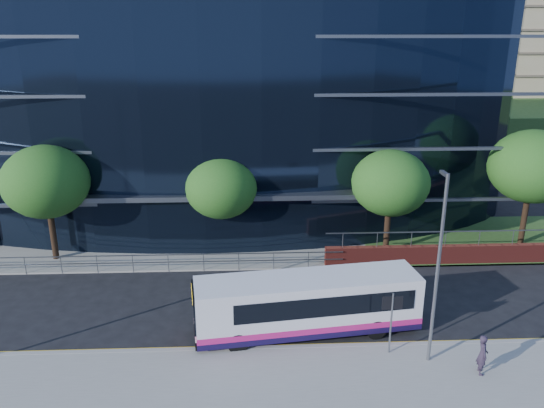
{
  "coord_description": "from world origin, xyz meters",
  "views": [
    {
      "loc": [
        -1.3,
        -20.73,
        13.23
      ],
      "look_at": [
        -0.05,
        8.0,
        3.67
      ],
      "focal_mm": 35.0,
      "sensor_mm": 36.0,
      "label": 1
    }
  ],
  "objects_px": {
    "tree_far_d": "(532,167)",
    "tree_dist_e": "(467,107)",
    "city_bus": "(310,304)",
    "pedestrian": "(482,354)",
    "streetlight_east": "(438,265)",
    "tree_far_c": "(390,183)",
    "tree_far_b": "(221,188)",
    "street_sign": "(392,310)",
    "tree_far_a": "(46,182)"
  },
  "relations": [
    {
      "from": "tree_far_c",
      "to": "tree_far_b",
      "type": "bearing_deg",
      "value": 177.14
    },
    {
      "from": "tree_dist_e",
      "to": "city_bus",
      "type": "distance_m",
      "value": 45.79
    },
    {
      "from": "street_sign",
      "to": "city_bus",
      "type": "xyz_separation_m",
      "value": [
        -3.19,
        1.94,
        -0.7
      ]
    },
    {
      "from": "tree_far_d",
      "to": "city_bus",
      "type": "xyz_separation_m",
      "value": [
        -14.69,
        -9.65,
        -3.74
      ]
    },
    {
      "from": "streetlight_east",
      "to": "pedestrian",
      "type": "height_order",
      "value": "streetlight_east"
    },
    {
      "from": "streetlight_east",
      "to": "tree_dist_e",
      "type": "bearing_deg",
      "value": 66.89
    },
    {
      "from": "tree_far_a",
      "to": "tree_far_b",
      "type": "relative_size",
      "value": 1.15
    },
    {
      "from": "tree_far_b",
      "to": "streetlight_east",
      "type": "bearing_deg",
      "value": -52.37
    },
    {
      "from": "street_sign",
      "to": "pedestrian",
      "type": "height_order",
      "value": "street_sign"
    },
    {
      "from": "tree_far_c",
      "to": "pedestrian",
      "type": "xyz_separation_m",
      "value": [
        0.79,
        -12.16,
        -3.54
      ]
    },
    {
      "from": "tree_far_c",
      "to": "tree_dist_e",
      "type": "bearing_deg",
      "value": 61.26
    },
    {
      "from": "street_sign",
      "to": "tree_far_b",
      "type": "height_order",
      "value": "tree_far_b"
    },
    {
      "from": "tree_far_c",
      "to": "tree_far_d",
      "type": "distance_m",
      "value": 9.08
    },
    {
      "from": "streetlight_east",
      "to": "city_bus",
      "type": "height_order",
      "value": "streetlight_east"
    },
    {
      "from": "tree_far_b",
      "to": "city_bus",
      "type": "xyz_separation_m",
      "value": [
        4.31,
        -9.15,
        -2.76
      ]
    },
    {
      "from": "streetlight_east",
      "to": "city_bus",
      "type": "distance_m",
      "value": 6.11
    },
    {
      "from": "street_sign",
      "to": "tree_far_d",
      "type": "bearing_deg",
      "value": 45.22
    },
    {
      "from": "tree_far_c",
      "to": "streetlight_east",
      "type": "height_order",
      "value": "streetlight_east"
    },
    {
      "from": "city_bus",
      "to": "pedestrian",
      "type": "xyz_separation_m",
      "value": [
        6.48,
        -3.51,
        -0.46
      ]
    },
    {
      "from": "tree_far_c",
      "to": "streetlight_east",
      "type": "bearing_deg",
      "value": -95.11
    },
    {
      "from": "tree_far_b",
      "to": "street_sign",
      "type": "bearing_deg",
      "value": -55.92
    },
    {
      "from": "pedestrian",
      "to": "tree_far_b",
      "type": "bearing_deg",
      "value": 48.91
    },
    {
      "from": "tree_far_d",
      "to": "pedestrian",
      "type": "relative_size",
      "value": 4.4
    },
    {
      "from": "tree_far_c",
      "to": "tree_dist_e",
      "type": "xyz_separation_m",
      "value": [
        17.0,
        31.0,
        0.0
      ]
    },
    {
      "from": "tree_far_a",
      "to": "tree_dist_e",
      "type": "relative_size",
      "value": 1.07
    },
    {
      "from": "street_sign",
      "to": "tree_far_a",
      "type": "relative_size",
      "value": 0.4
    },
    {
      "from": "tree_far_c",
      "to": "city_bus",
      "type": "distance_m",
      "value": 10.8
    },
    {
      "from": "tree_far_c",
      "to": "streetlight_east",
      "type": "xyz_separation_m",
      "value": [
        -1.0,
        -11.17,
        -0.1
      ]
    },
    {
      "from": "tree_far_b",
      "to": "tree_far_d",
      "type": "height_order",
      "value": "tree_far_d"
    },
    {
      "from": "tree_far_d",
      "to": "pedestrian",
      "type": "xyz_separation_m",
      "value": [
        -8.21,
        -13.16,
        -4.19
      ]
    },
    {
      "from": "tree_far_a",
      "to": "tree_far_c",
      "type": "xyz_separation_m",
      "value": [
        20.0,
        0.0,
        -0.33
      ]
    },
    {
      "from": "city_bus",
      "to": "pedestrian",
      "type": "height_order",
      "value": "city_bus"
    },
    {
      "from": "tree_far_c",
      "to": "tree_dist_e",
      "type": "height_order",
      "value": "same"
    },
    {
      "from": "pedestrian",
      "to": "city_bus",
      "type": "bearing_deg",
      "value": 70.03
    },
    {
      "from": "tree_far_d",
      "to": "streetlight_east",
      "type": "xyz_separation_m",
      "value": [
        -10.0,
        -12.17,
        -0.75
      ]
    },
    {
      "from": "tree_far_b",
      "to": "pedestrian",
      "type": "xyz_separation_m",
      "value": [
        10.79,
        -12.66,
        -3.21
      ]
    },
    {
      "from": "streetlight_east",
      "to": "tree_far_a",
      "type": "bearing_deg",
      "value": 149.54
    },
    {
      "from": "streetlight_east",
      "to": "street_sign",
      "type": "bearing_deg",
      "value": 158.64
    },
    {
      "from": "street_sign",
      "to": "tree_far_b",
      "type": "xyz_separation_m",
      "value": [
        -7.5,
        11.09,
        2.06
      ]
    },
    {
      "from": "tree_dist_e",
      "to": "streetlight_east",
      "type": "relative_size",
      "value": 0.81
    },
    {
      "from": "tree_far_b",
      "to": "pedestrian",
      "type": "height_order",
      "value": "tree_far_b"
    },
    {
      "from": "tree_far_c",
      "to": "pedestrian",
      "type": "bearing_deg",
      "value": -86.3
    },
    {
      "from": "tree_far_d",
      "to": "city_bus",
      "type": "distance_m",
      "value": 17.97
    },
    {
      "from": "street_sign",
      "to": "tree_far_a",
      "type": "bearing_deg",
      "value": 148.83
    },
    {
      "from": "tree_far_d",
      "to": "tree_dist_e",
      "type": "height_order",
      "value": "tree_far_d"
    },
    {
      "from": "tree_far_d",
      "to": "city_bus",
      "type": "bearing_deg",
      "value": -146.71
    },
    {
      "from": "tree_far_b",
      "to": "tree_far_c",
      "type": "height_order",
      "value": "tree_far_c"
    },
    {
      "from": "tree_far_d",
      "to": "city_bus",
      "type": "relative_size",
      "value": 0.72
    },
    {
      "from": "street_sign",
      "to": "pedestrian",
      "type": "relative_size",
      "value": 1.65
    },
    {
      "from": "tree_far_b",
      "to": "tree_far_c",
      "type": "xyz_separation_m",
      "value": [
        10.0,
        -0.5,
        0.33
      ]
    }
  ]
}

